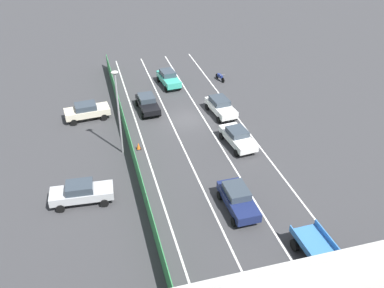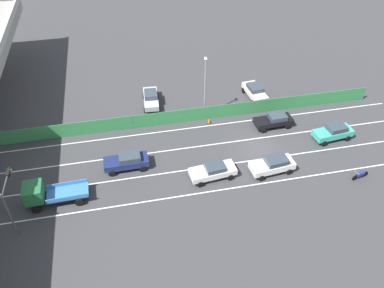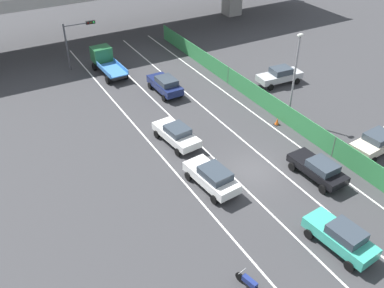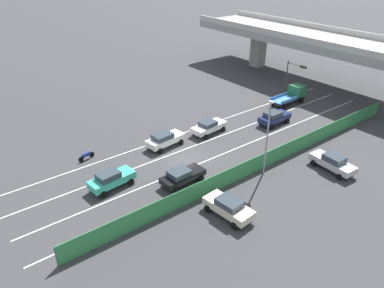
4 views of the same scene
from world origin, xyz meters
TOP-DOWN VIEW (x-y plane):
  - ground_plane at (0.00, 0.00)m, footprint 300.00×300.00m
  - lane_line_left_edge at (-5.05, 5.68)m, footprint 0.14×47.37m
  - lane_line_mid_left at (-1.68, 5.68)m, footprint 0.14×47.37m
  - lane_line_mid_right at (1.68, 5.68)m, footprint 0.14×47.37m
  - lane_line_right_edge at (5.05, 5.68)m, footprint 0.14×47.37m
  - green_fence at (6.35, 5.68)m, footprint 0.10×43.47m
  - car_sedan_white at (-3.61, -0.11)m, footprint 2.36×4.59m
  - car_sedan_navy at (-0.08, 14.13)m, footprint 2.04×4.48m
  - car_taxi_teal at (-0.04, -8.53)m, footprint 2.26×4.50m
  - car_hatchback_white at (-3.18, 5.95)m, footprint 2.37×4.71m
  - car_sedan_black at (3.47, -2.96)m, footprint 2.16×4.49m
  - flatbed_truck_blue at (-3.32, 21.76)m, footprint 2.35×5.64m
  - motorcycle at (-6.32, -8.27)m, footprint 0.68×1.93m
  - parked_sedan_cream at (9.65, -2.75)m, footprint 4.54×2.36m
  - parked_wagon_silver at (10.82, 10.32)m, footprint 4.73×2.20m
  - street_lamp at (7.04, 4.41)m, footprint 0.60×0.36m
  - traffic_cone at (5.61, 4.21)m, footprint 0.47×0.47m

SIDE VIEW (x-z plane):
  - ground_plane at x=0.00m, z-range 0.00..0.00m
  - lane_line_left_edge at x=-5.05m, z-range 0.00..0.01m
  - lane_line_mid_left at x=-1.68m, z-range 0.00..0.01m
  - lane_line_mid_right at x=1.68m, z-range 0.00..0.01m
  - lane_line_right_edge at x=5.05m, z-range 0.00..0.01m
  - traffic_cone at x=5.61m, z-range -0.02..0.63m
  - motorcycle at x=-6.32m, z-range -0.01..0.93m
  - car_sedan_black at x=3.47m, z-range 0.09..1.64m
  - car_hatchback_white at x=-3.18m, z-range 0.09..1.66m
  - green_fence at x=6.35m, z-range 0.00..1.78m
  - parked_wagon_silver at x=10.82m, z-range 0.07..1.77m
  - parked_sedan_cream at x=9.65m, z-range 0.09..1.76m
  - car_sedan_white at x=-3.61m, z-range 0.09..1.77m
  - car_sedan_navy at x=-0.08m, z-range 0.09..1.79m
  - car_taxi_teal at x=-0.04m, z-range 0.08..1.81m
  - flatbed_truck_blue at x=-3.32m, z-range 0.04..2.41m
  - street_lamp at x=7.04m, z-range 0.78..8.52m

